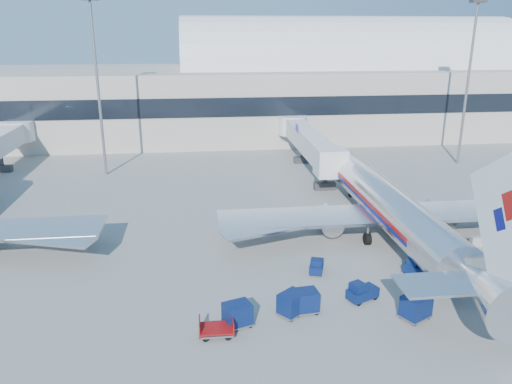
{
  "coord_description": "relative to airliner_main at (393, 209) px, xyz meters",
  "views": [
    {
      "loc": [
        -7.47,
        -36.63,
        18.51
      ],
      "look_at": [
        -2.47,
        6.0,
        4.58
      ],
      "focal_mm": 35.0,
      "sensor_mm": 36.0,
      "label": 1
    }
  ],
  "objects": [
    {
      "name": "ground",
      "position": [
        -10.0,
        -4.51,
        -2.93
      ],
      "size": [
        260.0,
        260.0,
        0.0
      ],
      "primitive_type": "plane",
      "color": "gray",
      "rests_on": "ground"
    },
    {
      "name": "terminal",
      "position": [
        -23.6,
        51.46,
        4.6
      ],
      "size": [
        170.0,
        28.15,
        21.0
      ],
      "color": "#B2AA9E",
      "rests_on": "ground"
    },
    {
      "name": "airliner_main",
      "position": [
        0.0,
        0.0,
        0.0
      ],
      "size": [
        32.0,
        37.26,
        12.07
      ],
      "color": "silver",
      "rests_on": "ground"
    },
    {
      "name": "jetbridge_near",
      "position": [
        -2.4,
        26.3,
        1.0
      ],
      "size": [
        4.4,
        27.5,
        6.25
      ],
      "color": "silver",
      "rests_on": "ground"
    },
    {
      "name": "mast_west",
      "position": [
        -30.0,
        25.49,
        11.87
      ],
      "size": [
        2.0,
        1.2,
        22.6
      ],
      "color": "slate",
      "rests_on": "ground"
    },
    {
      "name": "mast_east",
      "position": [
        20.0,
        25.49,
        11.87
      ],
      "size": [
        2.0,
        1.2,
        22.6
      ],
      "color": "slate",
      "rests_on": "ground"
    },
    {
      "name": "barrier_near",
      "position": [
        8.0,
        -2.51,
        -2.48
      ],
      "size": [
        3.0,
        0.55,
        0.9
      ],
      "primitive_type": "cube",
      "color": "#9E9E96",
      "rests_on": "ground"
    },
    {
      "name": "tug_lead",
      "position": [
        -6.24,
        -10.47,
        -2.26
      ],
      "size": [
        2.52,
        1.97,
        1.47
      ],
      "rotation": [
        0.0,
        0.0,
        0.44
      ],
      "color": "#091744",
      "rests_on": "ground"
    },
    {
      "name": "tug_right",
      "position": [
        -0.63,
        -7.34,
        -2.27
      ],
      "size": [
        2.25,
        2.43,
        1.45
      ],
      "rotation": [
        0.0,
        0.0,
        -0.9
      ],
      "color": "#091744",
      "rests_on": "ground"
    },
    {
      "name": "tug_left",
      "position": [
        -8.46,
        -5.83,
        -2.32
      ],
      "size": [
        1.6,
        2.24,
        1.32
      ],
      "rotation": [
        0.0,
        0.0,
        1.25
      ],
      "color": "#091744",
      "rests_on": "ground"
    },
    {
      "name": "cart_train_a",
      "position": [
        -10.62,
        -11.55,
        -2.07
      ],
      "size": [
        1.97,
        1.59,
        1.61
      ],
      "rotation": [
        0.0,
        0.0,
        0.11
      ],
      "color": "#091744",
      "rests_on": "ground"
    },
    {
      "name": "cart_train_b",
      "position": [
        -11.57,
        -11.77,
        -2.07
      ],
      "size": [
        2.29,
        2.23,
        1.61
      ],
      "rotation": [
        0.0,
        0.0,
        0.68
      ],
      "color": "#091744",
      "rests_on": "ground"
    },
    {
      "name": "cart_train_c",
      "position": [
        -15.36,
        -12.7,
        -2.06
      ],
      "size": [
        2.19,
        1.91,
        1.62
      ],
      "rotation": [
        0.0,
        0.0,
        0.33
      ],
      "color": "#091744",
      "rests_on": "ground"
    },
    {
      "name": "cart_solo_near",
      "position": [
        -3.41,
        -13.23,
        -2.03
      ],
      "size": [
        2.37,
        2.19,
        1.68
      ],
      "rotation": [
        0.0,
        0.0,
        0.5
      ],
      "color": "#091744",
      "rests_on": "ground"
    },
    {
      "name": "cart_solo_far",
      "position": [
        3.49,
        -11.12,
        -2.11
      ],
      "size": [
        1.81,
        1.41,
        1.54
      ],
      "rotation": [
        0.0,
        0.0,
        0.05
      ],
      "color": "#091744",
      "rests_on": "ground"
    },
    {
      "name": "cart_open_red",
      "position": [
        -16.75,
        -13.64,
        -2.5
      ],
      "size": [
        2.22,
        1.57,
        0.59
      ],
      "rotation": [
        0.0,
        0.0,
        -0.01
      ],
      "color": "slate",
      "rests_on": "ground"
    }
  ]
}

